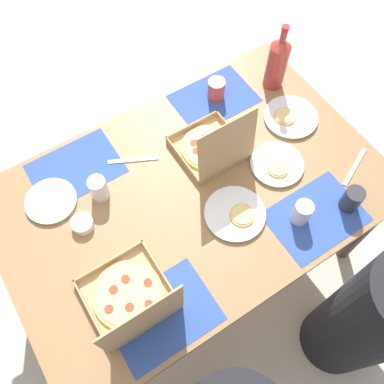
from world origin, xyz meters
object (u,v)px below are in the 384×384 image
(pizza_box_corner_right, at_px, (212,147))
(plate_far_left, at_px, (51,201))
(cup_clear_left, at_px, (302,213))
(cup_red, at_px, (216,90))
(condiment_bowl, at_px, (82,224))
(soda_bottle, at_px, (277,62))
(plate_near_left, at_px, (236,214))
(cup_spare, at_px, (99,188))
(cup_clear_right, at_px, (352,199))
(diner_left_seat, at_px, (370,320))
(plate_far_right, at_px, (290,117))
(plate_middle, at_px, (277,165))
(pizza_box_edge_far, at_px, (131,300))

(pizza_box_corner_right, height_order, plate_far_left, pizza_box_corner_right)
(cup_clear_left, relative_size, cup_red, 1.10)
(condiment_bowl, bearing_deg, soda_bottle, -170.46)
(pizza_box_corner_right, distance_m, plate_near_left, 0.30)
(pizza_box_corner_right, relative_size, cup_spare, 2.80)
(cup_clear_right, bearing_deg, diner_left_seat, 70.30)
(cup_clear_right, bearing_deg, plate_far_right, -100.00)
(plate_middle, relative_size, cup_clear_left, 2.06)
(cup_red, bearing_deg, pizza_box_corner_right, 52.63)
(soda_bottle, bearing_deg, cup_red, -16.01)
(plate_middle, distance_m, cup_clear_right, 0.32)
(cup_clear_right, bearing_deg, soda_bottle, -102.02)
(cup_spare, height_order, diner_left_seat, diner_left_seat)
(pizza_box_edge_far, relative_size, cup_clear_left, 2.95)
(plate_far_right, relative_size, cup_spare, 2.24)
(plate_near_left, distance_m, diner_left_seat, 0.68)
(cup_clear_right, relative_size, condiment_bowl, 1.25)
(plate_near_left, distance_m, plate_far_right, 0.54)
(plate_far_left, height_order, cup_red, cup_red)
(plate_far_right, bearing_deg, cup_clear_right, 80.00)
(soda_bottle, distance_m, cup_clear_right, 0.68)
(pizza_box_edge_far, bearing_deg, plate_middle, -167.44)
(plate_middle, bearing_deg, condiment_bowl, -13.45)
(cup_clear_left, bearing_deg, diner_left_seat, 97.85)
(cup_spare, bearing_deg, pizza_box_corner_right, 170.91)
(plate_far_left, height_order, plate_middle, plate_middle)
(cup_clear_right, bearing_deg, cup_red, -80.38)
(pizza_box_corner_right, xyz_separation_m, cup_red, (-0.19, -0.25, 0.00))
(plate_far_left, xyz_separation_m, cup_clear_left, (-0.77, 0.58, 0.05))
(plate_far_left, distance_m, cup_red, 0.85)
(pizza_box_corner_right, xyz_separation_m, plate_far_left, (0.66, -0.15, -0.04))
(plate_far_right, distance_m, cup_red, 0.35)
(cup_spare, xyz_separation_m, diner_left_seat, (-0.66, 0.95, -0.27))
(soda_bottle, xyz_separation_m, cup_clear_right, (0.14, 0.66, -0.08))
(cup_red, bearing_deg, plate_far_right, 126.39)
(plate_middle, bearing_deg, plate_far_right, -140.98)
(plate_near_left, xyz_separation_m, plate_middle, (-0.27, -0.09, -0.00))
(cup_clear_left, height_order, cup_red, cup_clear_left)
(cup_spare, bearing_deg, condiment_bowl, 35.33)
(diner_left_seat, bearing_deg, condiment_bowl, -48.17)
(soda_bottle, relative_size, cup_clear_right, 3.07)
(plate_far_right, height_order, cup_clear_right, cup_clear_right)
(cup_clear_left, relative_size, cup_clear_right, 1.02)
(plate_middle, xyz_separation_m, condiment_bowl, (0.79, -0.19, 0.01))
(condiment_bowl, distance_m, diner_left_seat, 1.18)
(pizza_box_corner_right, height_order, soda_bottle, soda_bottle)
(plate_near_left, relative_size, plate_middle, 1.08)
(plate_far_right, bearing_deg, diner_left_seat, 75.48)
(cup_red, bearing_deg, plate_far_left, 6.27)
(pizza_box_edge_far, relative_size, cup_red, 3.24)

